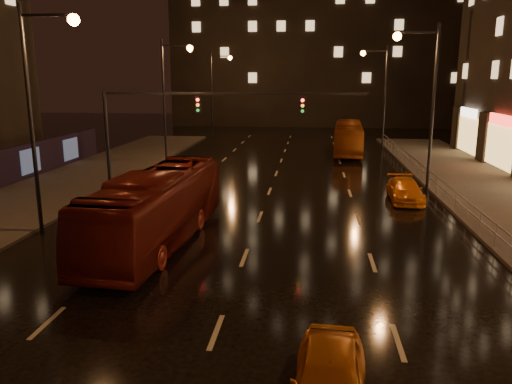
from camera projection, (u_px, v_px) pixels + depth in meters
The scene contains 9 objects.
ground at pixel (267, 199), 29.51m from camera, with size 140.00×140.00×0.00m, color black.
sidewalk_left at pixel (2, 213), 26.10m from camera, with size 7.00×70.00×0.15m, color #38332D.
building_distant at pixel (324, 3), 75.44m from camera, with size 44.00×16.00×36.00m, color black.
traffic_signal at pixel (181, 117), 29.00m from camera, with size 15.31×0.32×6.20m.
railing_right at pixel (456, 196), 26.28m from camera, with size 0.05×56.00×1.00m.
bus_red at pixel (157, 208), 21.23m from camera, with size 2.65×11.31×3.15m, color maroon.
bus_curb at pixel (348, 138), 46.77m from camera, with size 2.47×10.57×2.94m, color #9B430F.
taxi_near at pixel (330, 380), 10.63m from camera, with size 1.60×3.98×1.36m, color #C16212.
taxi_far at pixel (405, 190), 28.85m from camera, with size 1.77×4.36×1.26m, color orange.
Camera 1 is at (2.52, -8.58, 6.97)m, focal length 35.00 mm.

